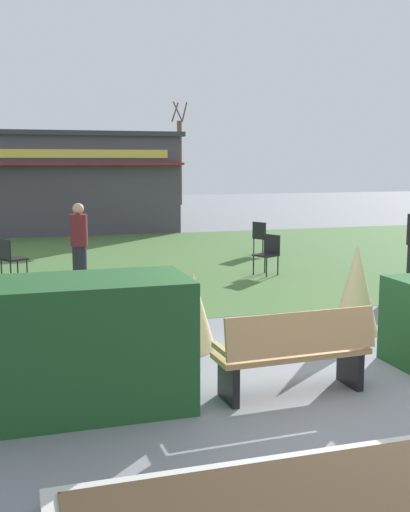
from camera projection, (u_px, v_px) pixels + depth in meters
name	position (u px, v px, depth m)	size (l,w,h in m)	color
ground_plane	(319.00, 387.00, 6.98)	(80.00, 80.00, 0.00)	slate
lawn_patch	(147.00, 261.00, 15.79)	(36.00, 12.00, 0.01)	#446B33
park_bench	(295.00, 352.00, 6.68)	(1.72, 0.59, 0.95)	tan
hedge_left	(71.00, 346.00, 6.27)	(2.36, 1.10, 1.34)	#1E4C23
ornamental_grass_behind_left	(356.00, 289.00, 9.10)	(0.68, 0.68, 1.32)	#D1BC7F
ornamental_grass_behind_right	(193.00, 311.00, 8.33)	(0.61, 0.61, 1.06)	#D1BC7F
food_kiosk	(39.00, 182.00, 22.80)	(9.73, 5.16, 3.51)	#47424C
cafe_chair_west	(10.00, 256.00, 13.18)	(0.60, 0.60, 0.89)	black
cafe_chair_east	(269.00, 251.00, 13.87)	(0.59, 0.59, 0.89)	black
cafe_chair_center	(262.00, 235.00, 16.85)	(0.60, 0.60, 0.89)	black
person_standing	(79.00, 245.00, 12.31)	(0.34, 0.34, 1.69)	#23232D
parked_car_center_slot	(77.00, 198.00, 31.76)	(4.36, 2.39, 1.20)	silver
tree_left_bg	(180.00, 160.00, 36.33)	(0.91, 0.96, 5.86)	brown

